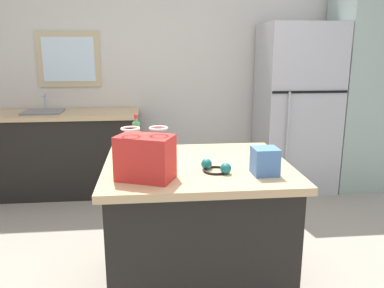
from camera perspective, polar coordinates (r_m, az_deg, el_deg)
The scene contains 9 objects.
back_wall at distance 4.64m, azimuth -2.59°, elevation 10.36°, with size 5.65×0.13×2.56m.
kitchen_island at distance 2.58m, azimuth 0.69°, elevation -12.08°, with size 1.13×0.98×0.87m.
refrigerator at distance 4.53m, azimuth 14.84°, elevation 5.05°, with size 0.80×0.75×1.81m.
tall_cabinet at distance 4.79m, azimuth 22.62°, elevation 6.88°, with size 0.51×0.67×2.14m.
sink_counter at distance 4.49m, azimuth -17.57°, elevation -1.12°, with size 1.55×0.64×1.08m.
shopping_bag at distance 2.12m, azimuth -6.78°, elevation -1.92°, with size 0.34×0.28×0.29m.
small_box at distance 2.24m, azimuth 10.51°, elevation -2.46°, with size 0.14×0.14×0.15m, color #4775B7.
bottle at distance 2.65m, azimuth -8.05°, elevation 1.16°, with size 0.05×0.05×0.27m.
ear_defenders at distance 2.27m, azimuth 3.48°, elevation -3.45°, with size 0.21×0.21×0.06m.
Camera 1 is at (-0.28, -2.18, 1.57)m, focal length 36.84 mm.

